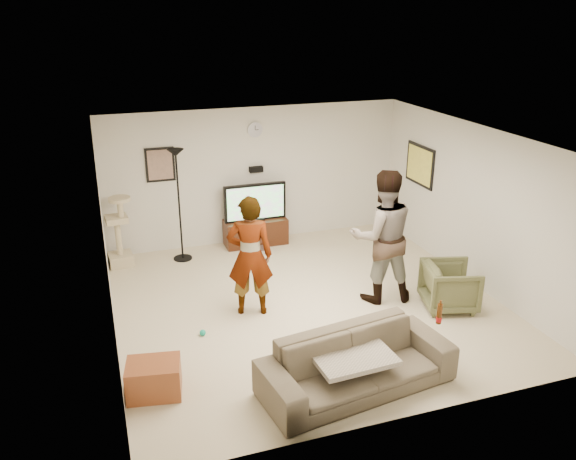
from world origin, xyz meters
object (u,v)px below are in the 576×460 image
object	(u,v)px
tv_stand	(256,232)
armchair	(450,286)
tv	(255,202)
beer_bottle	(439,314)
floor_lamp	(179,206)
cat_tree	(118,231)
person_left	(250,256)
person_right	(382,236)
sofa	(357,363)
side_table	(154,379)

from	to	relation	value
tv_stand	armchair	world-z (taller)	armchair
tv	beer_bottle	size ratio (longest dim) A/B	4.60
tv_stand	floor_lamp	size ratio (longest dim) A/B	0.59
cat_tree	beer_bottle	world-z (taller)	cat_tree
tv_stand	person_left	world-z (taller)	person_left
tv	beer_bottle	distance (m)	4.70
tv	armchair	size ratio (longest dim) A/B	1.54
tv	person_left	world-z (taller)	person_left
cat_tree	beer_bottle	size ratio (longest dim) A/B	4.90
tv	beer_bottle	world-z (taller)	tv
floor_lamp	person_right	distance (m)	3.54
person_right	tv	bearing A→B (deg)	-56.85
tv_stand	person_right	size ratio (longest dim) A/B	0.57
floor_lamp	sofa	size ratio (longest dim) A/B	0.87
person_left	side_table	size ratio (longest dim) A/B	2.93
person_right	cat_tree	bearing A→B (deg)	-25.35
cat_tree	sofa	bearing A→B (deg)	-62.04
floor_lamp	armchair	distance (m)	4.60
tv	side_table	size ratio (longest dim) A/B	1.91
tv	sofa	distance (m)	4.63
beer_bottle	side_table	world-z (taller)	beer_bottle
tv	sofa	size ratio (longest dim) A/B	0.51
sofa	beer_bottle	xyz separation A→B (m)	(1.04, 0.00, 0.45)
tv	side_table	bearing A→B (deg)	-120.27
floor_lamp	person_left	world-z (taller)	floor_lamp
floor_lamp	cat_tree	world-z (taller)	floor_lamp
cat_tree	tv_stand	bearing A→B (deg)	3.86
beer_bottle	person_left	bearing A→B (deg)	128.74
tv	person_right	size ratio (longest dim) A/B	0.57
tv	armchair	world-z (taller)	tv
cat_tree	person_right	xyz separation A→B (m)	(3.63, -2.51, 0.39)
tv	person_left	xyz separation A→B (m)	(-0.76, -2.47, 0.06)
tv_stand	person_right	xyz separation A→B (m)	(1.18, -2.68, 0.77)
person_left	side_table	xyz separation A→B (m)	(-1.55, -1.50, -0.68)
person_left	beer_bottle	bearing A→B (deg)	143.46
person_left	armchair	world-z (taller)	person_left
sofa	floor_lamp	bearing A→B (deg)	98.61
cat_tree	person_left	distance (m)	2.86
floor_lamp	sofa	distance (m)	4.59
side_table	sofa	bearing A→B (deg)	-15.91
cat_tree	armchair	world-z (taller)	cat_tree
armchair	side_table	size ratio (longest dim) A/B	1.24
tv_stand	armchair	bearing A→B (deg)	-58.30
floor_lamp	beer_bottle	size ratio (longest dim) A/B	7.84
tv_stand	beer_bottle	bearing A→B (deg)	-78.38
tv_stand	person_left	xyz separation A→B (m)	(-0.76, -2.47, 0.64)
floor_lamp	beer_bottle	bearing A→B (deg)	-61.60
side_table	person_left	bearing A→B (deg)	44.00
person_left	sofa	xyz separation A→B (m)	(0.67, -2.13, -0.55)
cat_tree	side_table	xyz separation A→B (m)	(0.13, -3.80, -0.41)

